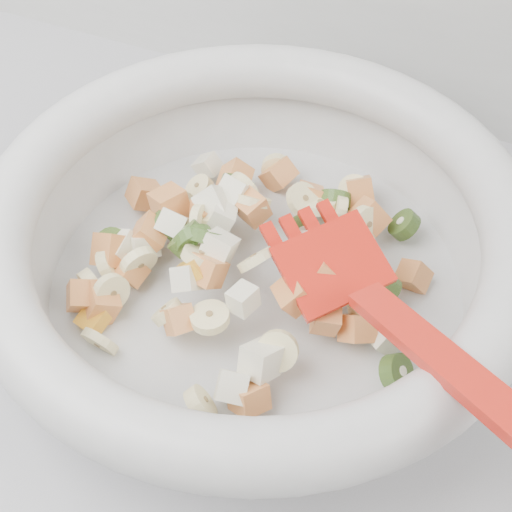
% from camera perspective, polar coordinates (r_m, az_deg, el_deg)
% --- Properties ---
extents(mixing_bowl, '(0.44, 0.38, 0.15)m').
position_cam_1_polar(mixing_bowl, '(0.54, -0.01, 0.71)').
color(mixing_bowl, silver).
rests_on(mixing_bowl, counter).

